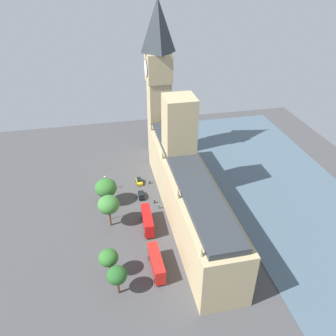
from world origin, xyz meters
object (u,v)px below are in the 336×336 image
pedestrian_far_end (150,182)px  plane_tree_corner (117,275)px  parliament_building (186,186)px  double_decker_bus_near_tower (156,263)px  plane_tree_opposite_hall (109,205)px  car_yellow_cab_kerbside (139,181)px  car_black_under_trees (141,195)px  pedestrian_midblock (155,201)px  street_lamp_slot_11 (105,180)px  pedestrian_trailing (159,207)px  clock_tower (159,81)px  plane_tree_leading (106,188)px  double_decker_bus_by_river_gate (147,220)px  plane_tree_slot_10 (108,258)px  street_lamp_slot_12 (109,207)px

pedestrian_far_end → plane_tree_corner: size_ratio=0.19×
parliament_building → pedestrian_far_end: (8.23, -17.17, -8.90)m
pedestrian_far_end → double_decker_bus_near_tower: bearing=169.7°
plane_tree_opposite_hall → car_yellow_cab_kerbside: bearing=-119.6°
car_black_under_trees → pedestrian_midblock: bearing=-44.2°
street_lamp_slot_11 → pedestrian_trailing: bearing=139.8°
clock_tower → plane_tree_leading: size_ratio=6.35×
double_decker_bus_by_river_gate → pedestrian_far_end: 22.20m
clock_tower → plane_tree_corner: 69.97m
double_decker_bus_near_tower → pedestrian_trailing: (-5.21, -23.83, -1.91)m
parliament_building → plane_tree_slot_10: size_ratio=8.30×
street_lamp_slot_12 → pedestrian_far_end: bearing=-132.3°
pedestrian_far_end → pedestrian_midblock: size_ratio=1.00×
parliament_building → car_yellow_cab_kerbside: bearing=-57.3°
plane_tree_corner → parliament_building: bearing=-131.8°
car_yellow_cab_kerbside → pedestrian_far_end: car_yellow_cab_kerbside is taller
car_black_under_trees → street_lamp_slot_12: size_ratio=0.66×
plane_tree_opposite_hall → plane_tree_leading: plane_tree_opposite_hall is taller
street_lamp_slot_11 → plane_tree_corner: bearing=90.5°
plane_tree_opposite_hall → plane_tree_leading: bearing=-88.8°
clock_tower → plane_tree_slot_10: bearing=67.6°
car_yellow_cab_kerbside → plane_tree_leading: bearing=36.8°
car_black_under_trees → plane_tree_corner: (10.55, 35.39, 4.99)m
car_black_under_trees → plane_tree_slot_10: 32.54m
clock_tower → street_lamp_slot_12: clock_tower is taller
plane_tree_opposite_hall → street_lamp_slot_11: size_ratio=1.74×
pedestrian_far_end → pedestrian_trailing: 13.97m
pedestrian_trailing → pedestrian_far_end: bearing=33.5°
double_decker_bus_near_tower → plane_tree_leading: plane_tree_leading is taller
street_lamp_slot_12 → double_decker_bus_by_river_gate: bearing=150.0°
parliament_building → plane_tree_leading: 24.99m
plane_tree_leading → street_lamp_slot_12: bearing=92.9°
double_decker_bus_by_river_gate → street_lamp_slot_12: size_ratio=1.55×
double_decker_bus_by_river_gate → street_lamp_slot_11: 23.29m
plane_tree_leading → car_yellow_cab_kerbside: bearing=-141.0°
clock_tower → plane_tree_leading: 42.50m
clock_tower → car_yellow_cab_kerbside: 35.72m
plane_tree_opposite_hall → plane_tree_slot_10: bearing=85.7°
plane_tree_opposite_hall → plane_tree_slot_10: plane_tree_opposite_hall is taller
pedestrian_far_end → street_lamp_slot_11: 15.21m
clock_tower → pedestrian_trailing: 44.70m
clock_tower → double_decker_bus_near_tower: clock_tower is taller
car_black_under_trees → car_yellow_cab_kerbside: bearing=90.0°
pedestrian_midblock → plane_tree_opposite_hall: 17.52m
car_black_under_trees → plane_tree_slot_10: bearing=-109.1°
car_black_under_trees → plane_tree_corner: bearing=-103.7°
car_black_under_trees → plane_tree_corner: size_ratio=0.57×
car_yellow_cab_kerbside → double_decker_bus_by_river_gate: 22.82m
parliament_building → plane_tree_opposite_hall: 22.94m
plane_tree_corner → plane_tree_leading: size_ratio=0.89×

